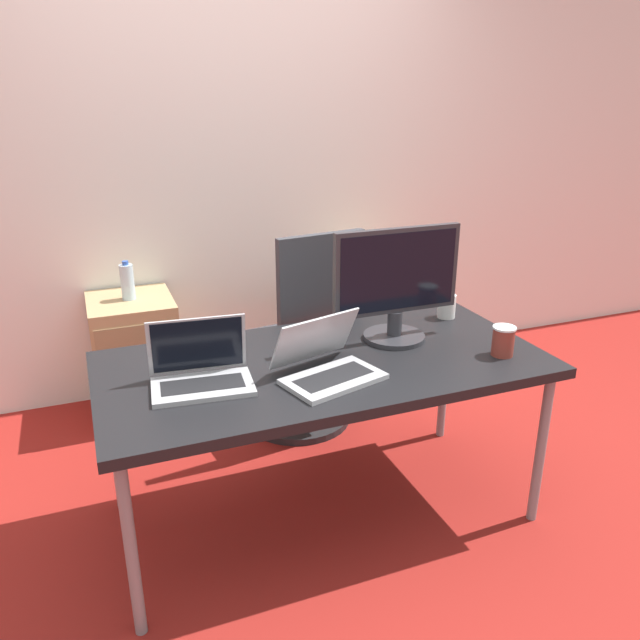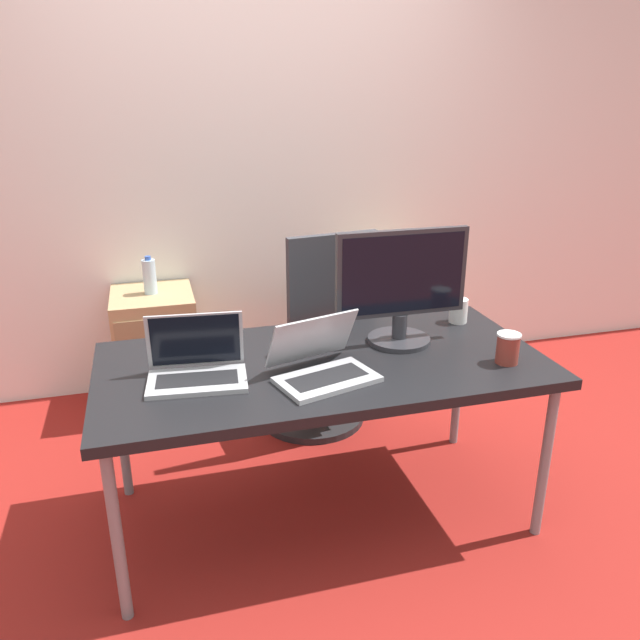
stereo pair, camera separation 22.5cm
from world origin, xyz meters
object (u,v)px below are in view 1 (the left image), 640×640
water_bottle (127,282)px  coffee_cup_white (447,306)px  laptop_left (327,365)px  cabinet_right (365,324)px  monitor (396,285)px  office_chair (303,356)px  laptop_right (201,372)px  coffee_cup_brown (503,341)px  cabinet_left (136,357)px

water_bottle → coffee_cup_white: size_ratio=1.89×
water_bottle → laptop_left: size_ratio=0.52×
cabinet_right → coffee_cup_white: 1.04m
monitor → coffee_cup_white: 0.41m
cabinet_right → water_bottle: water_bottle is taller
office_chair → water_bottle: size_ratio=5.25×
coffee_cup_white → cabinet_right: bearing=86.9°
cabinet_right → coffee_cup_white: size_ratio=6.08×
laptop_left → coffee_cup_white: (0.74, 0.37, 0.01)m
cabinet_right → laptop_right: 1.78m
water_bottle → laptop_left: 1.44m
laptop_left → coffee_cup_white: 0.82m
office_chair → coffee_cup_brown: office_chair is taller
coffee_cup_white → office_chair: bearing=137.7°
laptop_left → monitor: 0.49m
cabinet_left → coffee_cup_brown: 1.94m
cabinet_left → water_bottle: size_ratio=3.21×
office_chair → coffee_cup_white: size_ratio=9.95×
monitor → coffee_cup_white: bearing=23.0°
coffee_cup_white → laptop_right: bearing=-166.9°
cabinet_right → laptop_left: bearing=-120.8°
laptop_right → laptop_left: bearing=-12.7°
laptop_left → coffee_cup_white: size_ratio=3.66×
water_bottle → cabinet_left: bearing=-90.0°
cabinet_left → monitor: 1.58m
cabinet_left → coffee_cup_white: bearing=-35.8°
monitor → water_bottle: bearing=131.5°
office_chair → water_bottle: bearing=149.0°
cabinet_left → coffee_cup_white: coffee_cup_white is taller
monitor → cabinet_right: bearing=70.2°
office_chair → laptop_left: office_chair is taller
office_chair → water_bottle: office_chair is taller
laptop_right → coffee_cup_white: size_ratio=3.42×
coffee_cup_brown → monitor: bearing=136.3°
cabinet_right → monitor: (-0.39, -1.09, 0.61)m
laptop_right → monitor: size_ratio=0.67×
laptop_left → coffee_cup_brown: (0.71, -0.07, 0.01)m
laptop_left → monitor: (0.39, 0.23, 0.19)m
office_chair → cabinet_right: 0.75m
laptop_right → coffee_cup_white: (1.17, 0.27, 0.01)m
office_chair → cabinet_right: size_ratio=1.64×
water_bottle → monitor: bearing=-48.5°
water_bottle → coffee_cup_brown: water_bottle is taller
laptop_left → laptop_right: laptop_right is taller
monitor → office_chair: bearing=106.2°
laptop_left → coffee_cup_brown: bearing=-6.0°
cabinet_left → cabinet_right: 1.36m
coffee_cup_white → cabinet_left: bearing=144.2°
office_chair → monitor: (0.18, -0.62, 0.54)m
office_chair → monitor: monitor is taller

